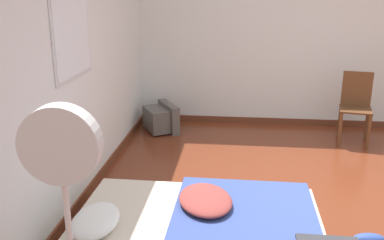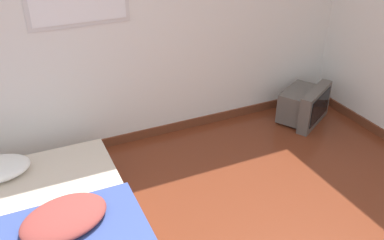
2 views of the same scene
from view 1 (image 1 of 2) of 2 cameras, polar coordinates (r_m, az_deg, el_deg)
ground_plane at (r=4.30m, az=20.51°, el=-10.91°), size 20.00×20.00×0.00m
wall_back at (r=4.01m, az=-15.41°, el=7.19°), size 7.41×0.08×2.60m
wall_right at (r=6.33m, az=16.38°, el=10.59°), size 0.08×7.44×2.60m
mattress_bed at (r=3.46m, az=0.95°, el=-14.30°), size 1.32×1.93×0.37m
crt_tv at (r=6.04m, az=-4.11°, el=0.24°), size 0.65×0.59×0.39m
wooden_chair at (r=5.91m, az=21.00°, el=2.22°), size 0.45×0.45×0.92m
standing_fan at (r=2.00m, az=-16.38°, el=-10.93°), size 0.34×0.35×1.49m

